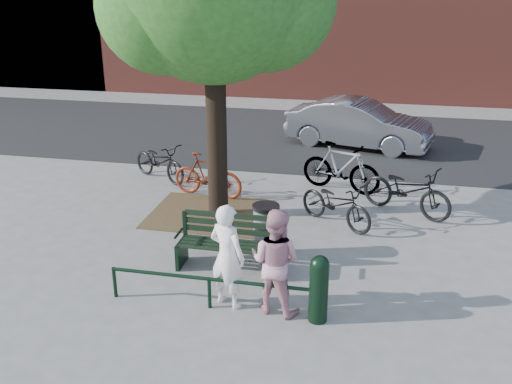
% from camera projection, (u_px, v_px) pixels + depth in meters
% --- Properties ---
extents(ground, '(90.00, 90.00, 0.00)m').
position_uv_depth(ground, '(230.00, 269.00, 9.57)').
color(ground, gray).
rests_on(ground, ground).
extents(dirt_pit, '(2.40, 2.00, 0.02)m').
position_uv_depth(dirt_pit, '(209.00, 214.00, 11.77)').
color(dirt_pit, brown).
rests_on(dirt_pit, ground).
extents(road, '(40.00, 7.00, 0.01)m').
position_uv_depth(road, '(299.00, 137.00, 17.34)').
color(road, black).
rests_on(road, ground).
extents(park_bench, '(1.74, 0.54, 0.97)m').
position_uv_depth(park_bench, '(231.00, 242.00, 9.47)').
color(park_bench, black).
rests_on(park_bench, ground).
extents(guard_railing, '(3.06, 0.06, 0.51)m').
position_uv_depth(guard_railing, '(209.00, 284.00, 8.33)').
color(guard_railing, black).
rests_on(guard_railing, ground).
extents(person_left, '(0.69, 0.59, 1.61)m').
position_uv_depth(person_left, '(227.00, 256.00, 8.28)').
color(person_left, white).
rests_on(person_left, ground).
extents(person_right, '(0.90, 0.78, 1.60)m').
position_uv_depth(person_right, '(275.00, 261.00, 8.15)').
color(person_right, '#C98A97').
rests_on(person_right, ground).
extents(bollard, '(0.27, 0.27, 1.02)m').
position_uv_depth(bollard, '(319.00, 286.00, 7.98)').
color(bollard, black).
rests_on(bollard, ground).
extents(litter_bin, '(0.47, 0.47, 0.97)m').
position_uv_depth(litter_bin, '(266.00, 231.00, 9.85)').
color(litter_bin, gray).
rests_on(litter_bin, ground).
extents(bicycle_a, '(1.81, 1.40, 0.91)m').
position_uv_depth(bicycle_a, '(160.00, 161.00, 13.60)').
color(bicycle_a, black).
rests_on(bicycle_a, ground).
extents(bicycle_b, '(1.70, 0.75, 0.99)m').
position_uv_depth(bicycle_b, '(208.00, 175.00, 12.55)').
color(bicycle_b, '#631F0E').
rests_on(bicycle_b, ground).
extents(bicycle_c, '(1.75, 1.49, 0.90)m').
position_uv_depth(bicycle_c, '(336.00, 204.00, 11.12)').
color(bicycle_c, black).
rests_on(bicycle_c, ground).
extents(bicycle_d, '(1.94, 1.10, 1.12)m').
position_uv_depth(bicycle_d, '(341.00, 167.00, 12.87)').
color(bicycle_d, gray).
rests_on(bicycle_d, ground).
extents(bicycle_e, '(2.04, 1.55, 1.03)m').
position_uv_depth(bicycle_e, '(407.00, 190.00, 11.64)').
color(bicycle_e, black).
rests_on(bicycle_e, ground).
extents(parked_car, '(4.29, 2.39, 1.34)m').
position_uv_depth(parked_car, '(359.00, 124.00, 16.16)').
color(parked_car, slate).
rests_on(parked_car, ground).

